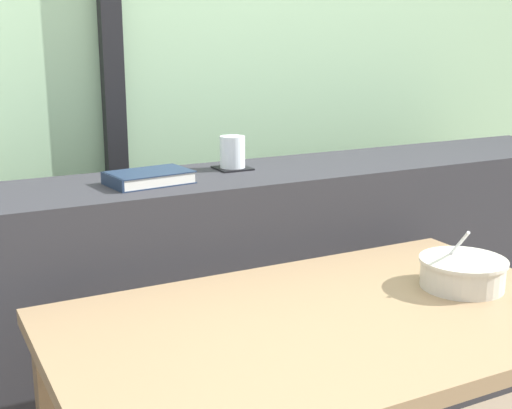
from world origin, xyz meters
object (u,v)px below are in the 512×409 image
at_px(soup_bowl, 462,273).
at_px(juice_glass, 232,153).
at_px(coaster_square, 233,168).
at_px(closed_book, 148,178).
at_px(breakfast_table, 329,361).

bearing_deg(soup_bowl, juice_glass, 110.62).
height_order(coaster_square, juice_glass, juice_glass).
xyz_separation_m(juice_glass, closed_book, (-0.29, -0.08, -0.03)).
height_order(breakfast_table, closed_book, closed_book).
height_order(closed_book, soup_bowl, closed_book).
distance_m(juice_glass, soup_bowl, 0.78).
bearing_deg(coaster_square, breakfast_table, -98.88).
bearing_deg(soup_bowl, closed_book, 132.01).
relative_size(coaster_square, soup_bowl, 0.49).
distance_m(coaster_square, closed_book, 0.30).
bearing_deg(closed_book, coaster_square, 15.99).
xyz_separation_m(coaster_square, soup_bowl, (0.26, -0.70, -0.15)).
height_order(breakfast_table, coaster_square, coaster_square).
bearing_deg(coaster_square, closed_book, -164.01).
distance_m(closed_book, soup_bowl, 0.85).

